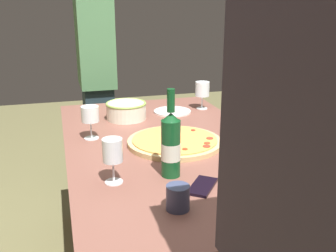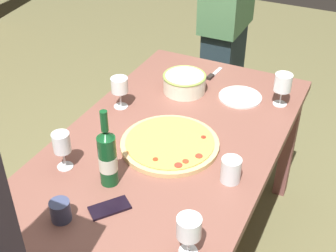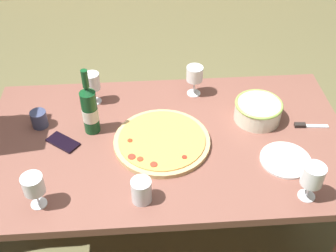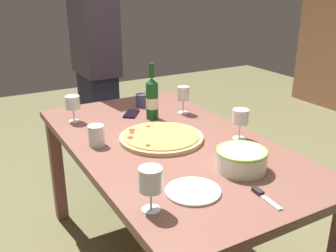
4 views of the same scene
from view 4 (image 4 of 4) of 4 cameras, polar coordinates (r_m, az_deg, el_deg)
dining_table at (r=1.96m, az=0.00°, el=-4.71°), size 1.60×0.90×0.75m
pizza at (r=1.93m, az=-1.00°, el=-1.69°), size 0.42×0.42×0.03m
serving_bowl at (r=1.64m, az=10.75°, el=-4.75°), size 0.22×0.22×0.09m
wine_bottle at (r=2.19m, az=-2.36°, el=4.10°), size 0.07×0.07×0.32m
wine_glass_near_pizza at (r=1.94m, az=10.64°, el=1.26°), size 0.08×0.08×0.15m
wine_glass_by_bottle at (r=1.31m, az=-2.58°, el=-8.01°), size 0.08×0.08×0.16m
wine_glass_far_left at (r=2.22m, az=-13.87°, el=3.21°), size 0.08×0.08×0.15m
wine_glass_far_right at (r=2.30m, az=2.26°, el=4.61°), size 0.07×0.07×0.16m
cup_amber at (r=2.44m, az=-3.91°, el=3.80°), size 0.07×0.07×0.08m
cup_ceramic at (r=1.88m, az=-10.51°, el=-1.39°), size 0.08×0.08×0.10m
side_plate at (r=1.47m, az=3.71°, el=-9.55°), size 0.21×0.21×0.01m
cell_phone at (r=2.30m, az=-5.42°, el=1.81°), size 0.16×0.14×0.01m
pizza_knife at (r=1.48m, az=13.80°, el=-9.92°), size 0.16×0.04×0.02m
person_guest_left at (r=2.89m, az=-10.53°, el=8.25°), size 0.42×0.24×1.75m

